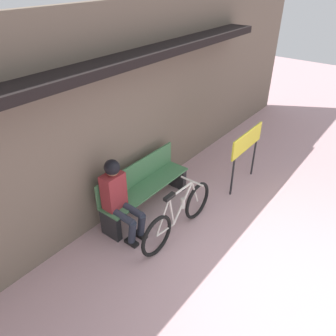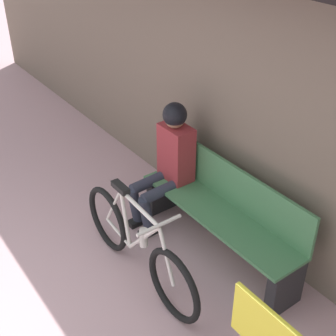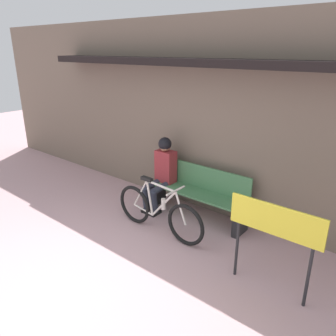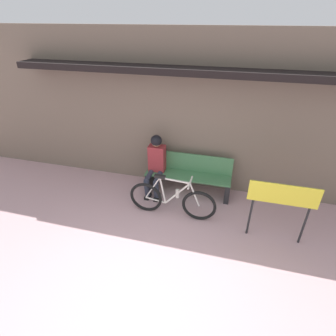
# 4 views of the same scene
# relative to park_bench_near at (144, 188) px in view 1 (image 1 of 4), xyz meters

# --- Properties ---
(ground_plane) EXTENTS (24.00, 24.00, 0.00)m
(ground_plane) POSITION_rel_park_bench_near_xyz_m (-0.18, -2.55, -0.41)
(ground_plane) COLOR #C69EA3
(storefront_wall) EXTENTS (12.00, 0.56, 3.20)m
(storefront_wall) POSITION_rel_park_bench_near_xyz_m (-0.18, 0.36, 1.25)
(storefront_wall) COLOR #756656
(storefront_wall) RESTS_ON ground_plane
(park_bench_near) EXTENTS (1.77, 0.42, 0.86)m
(park_bench_near) POSITION_rel_park_bench_near_xyz_m (0.00, 0.00, 0.00)
(park_bench_near) COLOR #477F51
(park_bench_near) RESTS_ON ground_plane
(bicycle) EXTENTS (1.67, 0.40, 0.86)m
(bicycle) POSITION_rel_park_bench_near_xyz_m (-0.15, -0.82, -0.07)
(bicycle) COLOR black
(bicycle) RESTS_ON ground_plane
(person_seated) EXTENTS (0.34, 0.62, 1.28)m
(person_seated) POSITION_rel_park_bench_near_xyz_m (-0.68, -0.11, 0.32)
(person_seated) COLOR #2D3342
(person_seated) RESTS_ON ground_plane
(signboard) EXTENTS (1.07, 0.04, 1.10)m
(signboard) POSITION_rel_park_bench_near_xyz_m (1.68, -0.97, 0.43)
(signboard) COLOR #232326
(signboard) RESTS_ON ground_plane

